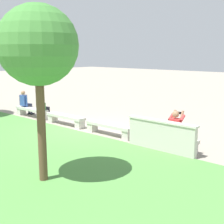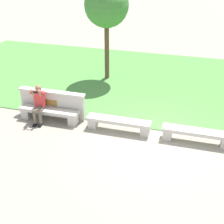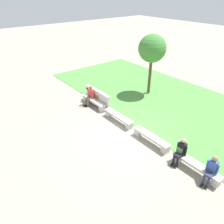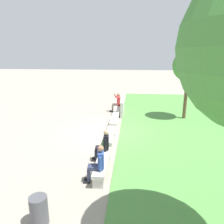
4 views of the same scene
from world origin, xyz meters
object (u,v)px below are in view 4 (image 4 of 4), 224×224
bench_far (102,163)px  person_distant (103,144)px  bench_main (118,109)px  backpack (105,145)px  bench_mid (110,136)px  person_companion (98,163)px  trash_bin (39,211)px  bench_near (115,120)px  tree_behind_wall (188,66)px  person_photographer (117,102)px

bench_far → person_distant: bearing=-175.4°
bench_main → backpack: size_ratio=5.06×
bench_mid → person_distant: (1.73, -0.07, 0.37)m
person_companion → trash_bin: (1.95, -1.13, -0.30)m
bench_near → tree_behind_wall: size_ratio=0.51×
bench_near → bench_mid: size_ratio=1.00×
bench_far → person_photographer: bearing=-179.4°
bench_main → person_distant: bearing=-0.6°
person_distant → tree_behind_wall: (-5.94, 4.33, 2.59)m
person_distant → bench_near: bearing=179.1°
bench_far → tree_behind_wall: size_ratio=0.51×
bench_mid → bench_near: bearing=180.0°
bench_mid → bench_far: same height
person_distant → bench_mid: bearing=177.8°
bench_main → trash_bin: bearing=-6.7°
person_photographer → trash_bin: 10.57m
bench_main → person_photographer: size_ratio=1.64×
bench_mid → person_companion: size_ratio=1.72×
person_photographer → person_distant: 7.13m
person_companion → backpack: (-1.48, 0.04, -0.05)m
person_photographer → person_companion: (8.56, 0.01, -0.06)m
bench_near → backpack: (4.22, -0.02, 0.32)m
backpack → bench_near: bearing=179.7°
person_companion → backpack: person_companion is taller
bench_main → bench_mid: 5.09m
backpack → bench_far: bearing=1.6°
bench_main → person_companion: bearing=-0.5°
bench_near → person_distant: 4.29m
bench_mid → bench_far: size_ratio=1.00×
person_photographer → tree_behind_wall: (1.19, 4.34, 2.52)m
bench_main → bench_near: (2.55, 0.00, 0.00)m
bench_near → bench_mid: (2.55, 0.00, 0.00)m
person_companion → bench_mid: bearing=178.8°
person_photographer → backpack: 7.08m
trash_bin → bench_mid: bearing=166.8°
tree_behind_wall → person_photographer: bearing=-105.3°
bench_near → bench_mid: same height
backpack → trash_bin: 3.63m
bench_mid → tree_behind_wall: 6.68m
bench_main → bench_mid: size_ratio=1.00×
bench_mid → backpack: 1.71m
bench_far → person_photographer: (-7.94, -0.08, 0.43)m
bench_mid → person_distant: person_distant is taller
bench_near → person_companion: size_ratio=1.72×
person_photographer → tree_behind_wall: 5.16m
bench_far → bench_near: bearing=180.0°
bench_mid → tree_behind_wall: (-4.21, 4.27, 2.95)m
tree_behind_wall → person_distant: bearing=-36.1°
person_companion → bench_main: bearing=179.5°
person_distant → person_companion: (1.43, 0.00, 0.00)m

